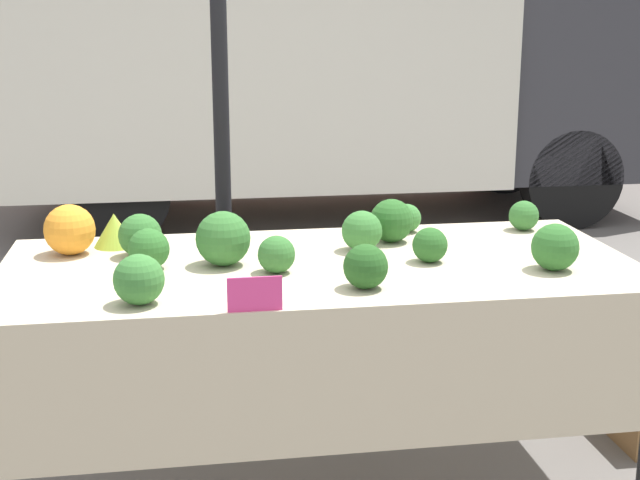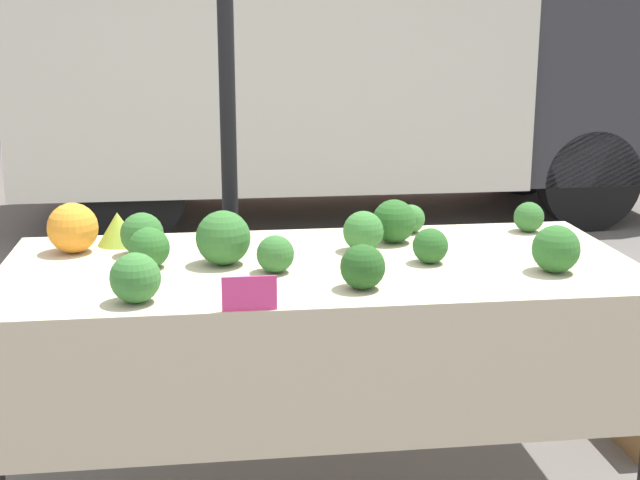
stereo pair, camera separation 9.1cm
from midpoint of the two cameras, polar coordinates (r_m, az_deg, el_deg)
The scene contains 19 objects.
ground_plane at distance 3.38m, azimuth -0.80°, elevation -14.61°, with size 40.00×40.00×0.00m, color slate.
tent_pole at distance 3.89m, azimuth -7.04°, elevation 8.61°, with size 0.07×0.07×2.51m.
parked_truck at distance 7.26m, azimuth -0.93°, elevation 11.74°, with size 5.12×1.83×2.44m.
market_table at distance 3.03m, azimuth -0.66°, elevation -3.31°, with size 2.18×0.99×0.80m.
orange_cauliflower at distance 3.29m, azimuth -16.50°, elevation 0.63°, with size 0.18×0.18×0.18m.
romanesco_head at distance 3.37m, azimuth -13.78°, elevation 0.62°, with size 0.15×0.15×0.12m.
broccoli_head_0 at distance 3.21m, azimuth 1.88°, elevation 0.58°, with size 0.15×0.15×0.15m.
broccoli_head_1 at distance 3.34m, azimuth 3.82°, elevation 1.24°, with size 0.16×0.16×0.16m.
broccoli_head_2 at distance 2.77m, azimuth 2.00°, elevation -1.71°, with size 0.14×0.14×0.14m.
broccoli_head_3 at distance 3.04m, azimuth -7.08°, elevation 0.09°, with size 0.19×0.19×0.19m.
broccoli_head_4 at distance 3.04m, azimuth -11.75°, elevation -0.57°, with size 0.14×0.14×0.14m.
broccoli_head_5 at distance 3.60m, azimuth 12.21°, elevation 1.53°, with size 0.12×0.12×0.12m.
broccoli_head_6 at distance 3.05m, azimuth 13.99°, elevation -0.45°, with size 0.16×0.16×0.16m.
broccoli_head_7 at distance 3.20m, azimuth -12.24°, elevation 0.29°, with size 0.15×0.15×0.15m.
broccoli_head_8 at distance 3.08m, azimuth 6.21°, elevation -0.32°, with size 0.12×0.12×0.12m.
broccoli_head_9 at distance 2.94m, azimuth -3.69°, elevation -0.93°, with size 0.13×0.13×0.13m.
broccoli_head_10 at distance 2.68m, azimuth -12.48°, elevation -2.49°, with size 0.15×0.15×0.15m.
broccoli_head_11 at distance 3.50m, azimuth 4.85°, elevation 1.41°, with size 0.11×0.11×0.11m.
price_sign at distance 2.57m, azimuth -5.21°, elevation -3.48°, with size 0.16×0.01×0.10m.
Camera 1 is at (-0.47, -2.92, 1.63)m, focal length 50.00 mm.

